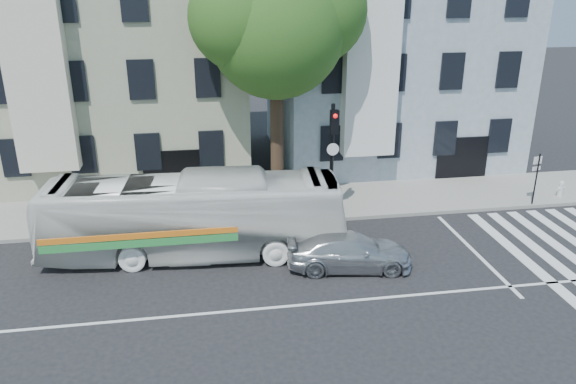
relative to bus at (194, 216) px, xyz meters
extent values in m
plane|color=black|center=(3.64, -4.00, -1.50)|extent=(120.00, 120.00, 0.00)
cube|color=gray|center=(3.64, 4.00, -1.43)|extent=(80.00, 4.00, 0.15)
cube|color=gray|center=(-3.36, 11.00, 4.00)|extent=(12.00, 10.00, 11.00)
cube|color=#85959F|center=(10.64, 11.00, 4.00)|extent=(12.00, 10.00, 11.00)
cylinder|color=#2D2116|center=(3.64, 4.50, 1.10)|extent=(0.56, 0.56, 5.20)
sphere|color=#244E19|center=(3.64, 4.50, 6.00)|extent=(5.60, 5.60, 5.60)
sphere|color=#244E19|center=(5.24, 4.90, 6.70)|extent=(4.40, 4.40, 4.40)
sphere|color=#244E19|center=(2.24, 4.20, 6.50)|extent=(4.20, 4.20, 4.20)
sphere|color=#244E19|center=(3.04, 5.10, 5.00)|extent=(3.40, 3.40, 3.40)
imported|color=silver|center=(0.00, 0.00, 0.00)|extent=(3.33, 10.95, 3.00)
imported|color=silver|center=(5.25, -1.87, -0.87)|extent=(2.33, 4.52, 1.25)
cylinder|color=black|center=(5.64, 2.66, 0.90)|extent=(0.16, 0.16, 4.80)
cube|color=black|center=(5.64, 2.41, 2.61)|extent=(0.33, 0.27, 0.97)
sphere|color=red|center=(5.64, 2.28, 2.90)|extent=(0.18, 0.18, 0.18)
cylinder|color=white|center=(5.64, 2.51, 1.47)|extent=(0.50, 0.06, 0.50)
cylinder|color=silver|center=(16.39, 2.81, -1.05)|extent=(0.24, 0.24, 0.60)
sphere|color=silver|center=(16.39, 2.81, -0.73)|extent=(0.22, 0.22, 0.22)
cylinder|color=silver|center=(16.39, 2.81, -0.97)|extent=(0.42, 0.21, 0.14)
cylinder|color=black|center=(14.61, 2.13, -0.20)|extent=(0.06, 0.06, 2.31)
cube|color=white|center=(14.61, 2.23, 0.64)|extent=(0.42, 0.12, 0.32)
cube|color=white|center=(14.61, 2.23, 0.27)|extent=(0.42, 0.12, 0.17)
camera|label=1|loc=(0.39, -18.66, 8.03)|focal=35.00mm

